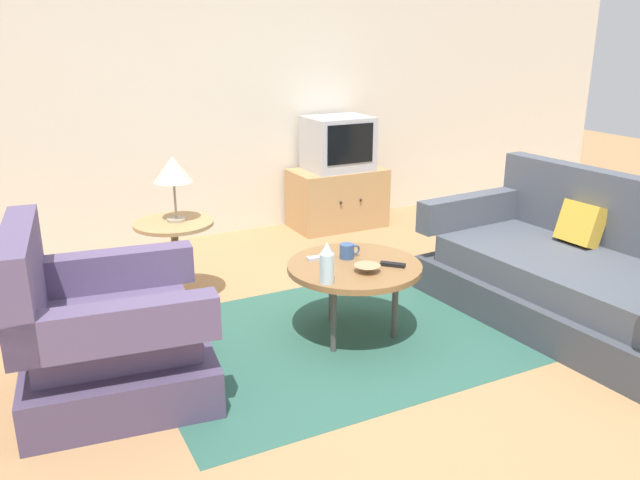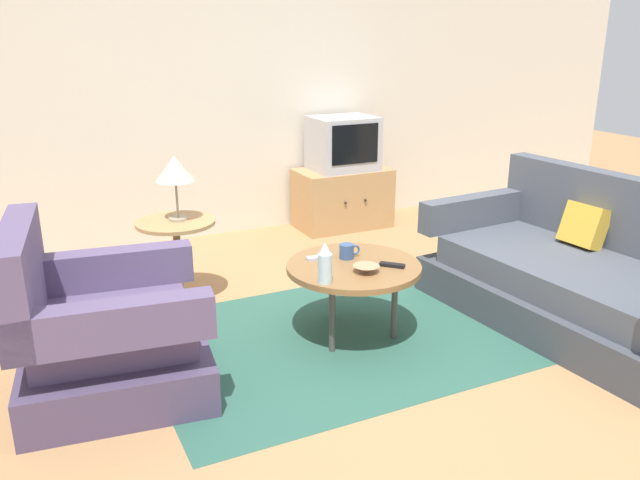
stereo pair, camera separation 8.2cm
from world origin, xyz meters
The scene contains 15 objects.
ground_plane centered at (0.00, 0.00, 0.00)m, with size 16.00×16.00×0.00m, color #AD7F51.
back_wall centered at (0.00, 2.53, 1.35)m, with size 9.00×0.12×2.70m, color beige.
area_rug centered at (0.00, 0.13, 0.00)m, with size 2.44×1.65×0.00m, color #2D5B4C.
armchair centered at (-1.45, 0.14, 0.31)m, with size 1.02×1.00×0.91m.
couch centered at (1.38, -0.31, 0.29)m, with size 1.11×1.95×0.90m.
coffee_table centered at (0.00, 0.13, 0.43)m, with size 0.80×0.80×0.46m.
side_table centered at (-0.81, 1.12, 0.41)m, with size 0.53×0.53×0.57m.
tv_stand centered at (1.00, 2.18, 0.27)m, with size 0.86×0.52×0.55m.
television centered at (1.00, 2.17, 0.79)m, with size 0.57×0.46×0.48m.
table_lamp centered at (-0.79, 1.13, 0.91)m, with size 0.26×0.26×0.43m.
vase centered at (-0.28, -0.05, 0.57)m, with size 0.08×0.08×0.24m.
mug centered at (0.01, 0.25, 0.50)m, with size 0.13×0.09×0.09m.
bowl centered at (0.00, -0.01, 0.48)m, with size 0.15×0.15×0.04m.
tv_remote_dark centered at (0.18, 0.00, 0.47)m, with size 0.13×0.13×0.02m.
tv_remote_silver centered at (-0.15, 0.30, 0.47)m, with size 0.15×0.07×0.02m.
Camera 2 is at (-1.74, -2.99, 1.78)m, focal length 36.20 mm.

